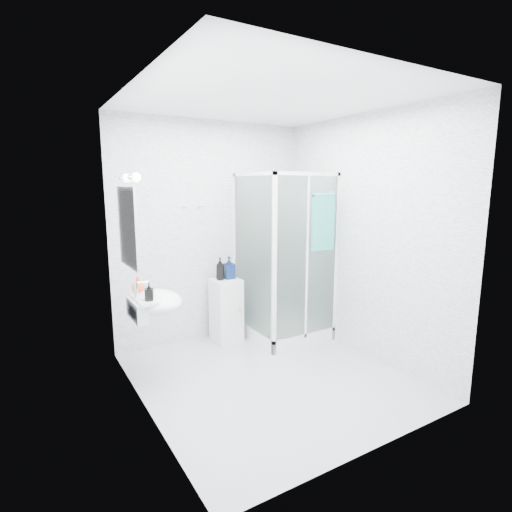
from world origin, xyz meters
TOP-DOWN VIEW (x-y plane):
  - room at (0.00, 0.00)m, footprint 2.40×2.60m
  - shower_enclosure at (0.67, 0.77)m, footprint 0.90×0.95m
  - wall_basin at (-0.99, 0.45)m, footprint 0.46×0.56m
  - mirror at (-1.19, 0.45)m, footprint 0.02×0.60m
  - vanity_lights at (-1.14, 0.45)m, footprint 0.10×0.40m
  - wall_hooks at (-0.25, 1.26)m, footprint 0.23×0.06m
  - storage_cabinet at (0.06, 1.06)m, footprint 0.32×0.35m
  - hand_towel at (0.93, 0.36)m, footprint 0.30×0.04m
  - shampoo_bottle_a at (-0.01, 1.07)m, footprint 0.12×0.12m
  - shampoo_bottle_b at (0.11, 1.07)m, footprint 0.13×0.13m
  - soap_dispenser_orange at (-1.08, 0.63)m, footprint 0.15×0.15m
  - soap_dispenser_black at (-1.06, 0.31)m, footprint 0.09×0.09m

SIDE VIEW (x-z plane):
  - storage_cabinet at x=0.06m, z-range 0.00..0.76m
  - shower_enclosure at x=0.67m, z-range -0.55..1.45m
  - wall_basin at x=-0.99m, z-range 0.62..0.97m
  - shampoo_bottle_a at x=-0.01m, z-range 0.76..1.03m
  - shampoo_bottle_b at x=0.11m, z-range 0.76..1.03m
  - soap_dispenser_orange at x=-1.08m, z-range 0.86..1.02m
  - soap_dispenser_black at x=-1.06m, z-range 0.86..1.02m
  - room at x=0.00m, z-range 0.00..2.60m
  - hand_towel at x=0.93m, z-range 1.15..1.79m
  - mirror at x=-1.19m, z-range 1.15..1.85m
  - wall_hooks at x=-0.25m, z-range 1.60..1.64m
  - vanity_lights at x=-1.14m, z-range 1.88..1.96m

